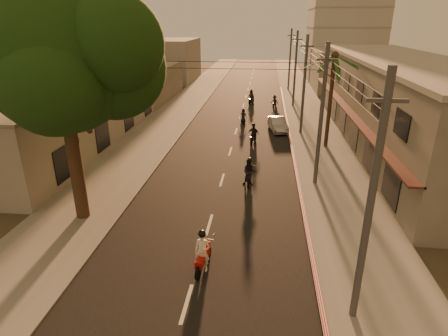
{
  "coord_description": "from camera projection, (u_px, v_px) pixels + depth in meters",
  "views": [
    {
      "loc": [
        2.68,
        -15.21,
        10.18
      ],
      "look_at": [
        0.4,
        5.54,
        1.88
      ],
      "focal_mm": 30.0,
      "sensor_mm": 36.0,
      "label": 1
    }
  ],
  "objects": [
    {
      "name": "shophouse_row",
      "position": [
        397.0,
        102.0,
        31.95
      ],
      "size": [
        8.8,
        34.2,
        7.3
      ],
      "color": "gray",
      "rests_on": "ground"
    },
    {
      "name": "road",
      "position": [
        236.0,
        131.0,
        36.55
      ],
      "size": [
        10.0,
        140.0,
        0.02
      ],
      "primitive_type": "cube",
      "color": "black",
      "rests_on": "ground"
    },
    {
      "name": "ground",
      "position": [
        203.0,
        246.0,
        18.08
      ],
      "size": [
        160.0,
        160.0,
        0.0
      ],
      "primitive_type": "plane",
      "color": "#383023",
      "rests_on": "ground"
    },
    {
      "name": "scooter_mid_b",
      "position": [
        253.0,
        134.0,
        32.66
      ],
      "size": [
        1.2,
        1.87,
        1.86
      ],
      "rotation": [
        0.0,
        0.0,
        -0.21
      ],
      "color": "black",
      "rests_on": "ground"
    },
    {
      "name": "filler_left_near",
      "position": [
        140.0,
        84.0,
        50.1
      ],
      "size": [
        8.0,
        14.0,
        4.4
      ],
      "primitive_type": "cube",
      "color": "gray",
      "rests_on": "ground"
    },
    {
      "name": "filler_left_far",
      "position": [
        172.0,
        60.0,
        66.24
      ],
      "size": [
        8.0,
        14.0,
        7.0
      ],
      "primitive_type": "cube",
      "color": "gray",
      "rests_on": "ground"
    },
    {
      "name": "utility_poles",
      "position": [
        306.0,
        63.0,
        33.51
      ],
      "size": [
        1.2,
        48.26,
        9.0
      ],
      "color": "#38383A",
      "rests_on": "ground"
    },
    {
      "name": "scooter_far_a",
      "position": [
        243.0,
        117.0,
        39.16
      ],
      "size": [
        0.87,
        1.62,
        1.59
      ],
      "rotation": [
        0.0,
        0.0,
        0.14
      ],
      "color": "black",
      "rests_on": "ground"
    },
    {
      "name": "broadleaf_tree",
      "position": [
        68.0,
        58.0,
        17.6
      ],
      "size": [
        9.6,
        8.7,
        12.1
      ],
      "color": "black",
      "rests_on": "ground"
    },
    {
      "name": "parked_car",
      "position": [
        278.0,
        124.0,
        36.47
      ],
      "size": [
        2.79,
        4.49,
        1.32
      ],
      "primitive_type": "imported",
      "rotation": [
        0.0,
        0.0,
        0.18
      ],
      "color": "#96999E",
      "rests_on": "ground"
    },
    {
      "name": "scooter_red",
      "position": [
        203.0,
        253.0,
        16.03
      ],
      "size": [
        0.89,
        2.01,
        1.99
      ],
      "rotation": [
        0.0,
        0.0,
        -0.16
      ],
      "color": "black",
      "rests_on": "ground"
    },
    {
      "name": "sidewalk_left",
      "position": [
        161.0,
        129.0,
        37.3
      ],
      "size": [
        5.0,
        140.0,
        0.12
      ],
      "primitive_type": "cube",
      "color": "slate",
      "rests_on": "ground"
    },
    {
      "name": "sidewalk_right",
      "position": [
        314.0,
        133.0,
        35.77
      ],
      "size": [
        5.0,
        140.0,
        0.12
      ],
      "primitive_type": "cube",
      "color": "slate",
      "rests_on": "ground"
    },
    {
      "name": "filler_right",
      "position": [
        340.0,
        70.0,
        57.12
      ],
      "size": [
        8.0,
        14.0,
        6.0
      ],
      "primitive_type": "cube",
      "color": "gray",
      "rests_on": "ground"
    },
    {
      "name": "palm_tree",
      "position": [
        334.0,
        61.0,
        29.41
      ],
      "size": [
        5.0,
        5.0,
        8.2
      ],
      "color": "black",
      "rests_on": "ground"
    },
    {
      "name": "scooter_far_c",
      "position": [
        251.0,
        97.0,
        48.14
      ],
      "size": [
        1.17,
        1.84,
        1.86
      ],
      "rotation": [
        0.0,
        0.0,
        -0.3
      ],
      "color": "black",
      "rests_on": "ground"
    },
    {
      "name": "scooter_far_b",
      "position": [
        275.0,
        102.0,
        46.15
      ],
      "size": [
        1.24,
        1.56,
        1.57
      ],
      "rotation": [
        0.0,
        0.0,
        -0.27
      ],
      "color": "black",
      "rests_on": "ground"
    },
    {
      "name": "curb_stripe",
      "position": [
        292.0,
        149.0,
        31.39
      ],
      "size": [
        0.2,
        60.0,
        0.2
      ],
      "primitive_type": "cube",
      "color": "#B31413",
      "rests_on": "ground"
    },
    {
      "name": "scooter_mid_a",
      "position": [
        249.0,
        173.0,
        24.47
      ],
      "size": [
        0.94,
        1.93,
        1.9
      ],
      "rotation": [
        0.0,
        0.0,
        -0.05
      ],
      "color": "black",
      "rests_on": "ground"
    },
    {
      "name": "left_building",
      "position": [
        65.0,
        116.0,
        31.47
      ],
      "size": [
        8.2,
        24.2,
        5.2
      ],
      "color": "gray",
      "rests_on": "ground"
    }
  ]
}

